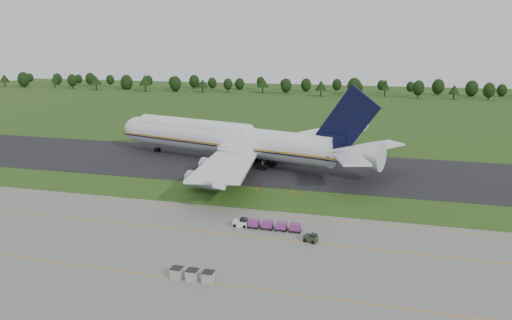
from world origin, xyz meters
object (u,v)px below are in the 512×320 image
(utility_cart, at_px, (311,239))
(uld_row, at_px, (192,275))
(aircraft, at_px, (230,139))
(edge_markers, at_px, (257,190))
(baggage_train, at_px, (266,225))

(utility_cart, height_order, uld_row, uld_row)
(aircraft, xyz_separation_m, edge_markers, (14.30, -24.10, -6.42))
(utility_cart, distance_m, uld_row, 22.98)
(aircraft, xyz_separation_m, utility_cart, (31.13, -50.69, -6.04))
(aircraft, xyz_separation_m, baggage_train, (22.31, -46.90, -5.81))
(aircraft, distance_m, baggage_train, 52.26)
(aircraft, height_order, uld_row, aircraft)
(baggage_train, height_order, uld_row, uld_row)
(aircraft, bearing_deg, edge_markers, -59.32)
(aircraft, relative_size, utility_cart, 33.64)
(uld_row, bearing_deg, utility_cart, 52.79)
(utility_cart, xyz_separation_m, edge_markers, (-16.83, 26.58, -0.37))
(uld_row, height_order, edge_markers, uld_row)
(edge_markers, bearing_deg, baggage_train, -70.64)
(utility_cart, bearing_deg, edge_markers, 122.34)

